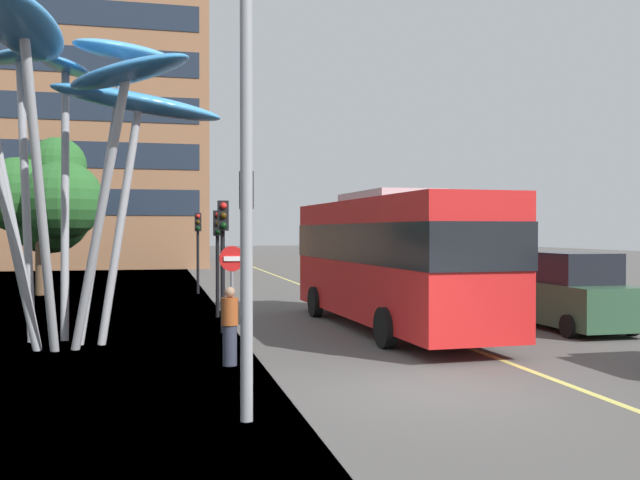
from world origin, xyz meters
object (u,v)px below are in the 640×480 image
Objects in this scene: red_bus at (389,254)px; car_parked_mid at (573,294)px; car_side_street at (411,270)px; traffic_light_island_mid at (218,240)px; leaf_sculpture at (62,76)px; street_lamp at (267,69)px; pedestrian at (230,326)px; no_entry_sign at (232,279)px; traffic_light_kerb_near at (246,224)px; traffic_light_kerb_far at (223,237)px; traffic_light_opposite at (198,235)px; car_parked_far at (465,276)px.

car_parked_mid is at bearing -14.91° from red_bus.
car_side_street is (4.52, 10.42, -1.04)m from red_bus.
car_side_street is (8.93, 6.70, -1.41)m from traffic_light_island_mid.
leaf_sculpture is (-8.37, -1.45, 4.21)m from red_bus.
street_lamp is 6.01m from pedestrian.
no_entry_sign is at bearing 88.55° from street_lamp.
pedestrian is 2.49m from no_entry_sign.
traffic_light_kerb_near is at bearing 86.58° from street_lamp.
red_bus reaches higher than car_parked_mid.
red_bus reaches higher than traffic_light_kerb_far.
car_side_street is 21.45m from street_lamp.
pedestrian is (-0.29, -16.65, -1.75)m from traffic_light_opposite.
traffic_light_kerb_near is at bearing -89.54° from traffic_light_opposite.
traffic_light_island_mid is at bearing 139.80° from red_bus.
traffic_light_opposite is 21.04m from street_lamp.
traffic_light_island_mid is (0.15, 3.45, -0.11)m from traffic_light_kerb_far.
traffic_light_opposite is 9.39m from car_side_street.
street_lamp reaches higher than no_entry_sign.
car_parked_far is at bearing 43.67° from traffic_light_kerb_near.
street_lamp is (-9.23, -13.44, 3.95)m from car_parked_far.
street_lamp is 3.37× the size of no_entry_sign.
no_entry_sign reaches higher than car_parked_mid.
street_lamp reaches higher than pedestrian.
car_parked_mid is 0.51× the size of street_lamp.
no_entry_sign reaches higher than car_side_street.
car_parked_far is at bearing 26.29° from leaf_sculpture.
traffic_light_kerb_far reaches higher than traffic_light_opposite.
car_parked_far is (8.93, 1.20, -1.35)m from traffic_light_island_mid.
traffic_light_opposite is 2.20× the size of pedestrian.
red_bus is 2.74× the size of car_side_street.
red_bus is 3.10× the size of traffic_light_opposite.
traffic_light_island_mid is 8.64m from traffic_light_opposite.
car_parked_mid is 10.16m from pedestrian.
car_parked_far is at bearing -89.94° from car_side_street.
traffic_light_kerb_far is 0.87× the size of car_parked_far.
no_entry_sign is (-9.42, -0.64, 0.60)m from car_parked_mid.
traffic_light_island_mid is at bearing -89.10° from traffic_light_opposite.
traffic_light_opposite is at bearing 89.94° from traffic_light_kerb_far.
no_entry_sign is at bearing -90.00° from traffic_light_opposite.
red_bus is 5.17m from car_parked_mid.
no_entry_sign is (0.01, -2.21, -0.98)m from traffic_light_kerb_far.
traffic_light_opposite is 0.87× the size of car_parked_far.
red_bus is at bearing 9.83° from leaf_sculpture.
car_parked_far is at bearing 44.53° from pedestrian.
traffic_light_island_mid is at bearing 89.94° from traffic_light_kerb_near.
traffic_light_kerb_far is at bearing 90.36° from no_entry_sign.
traffic_light_kerb_near is at bearing -166.02° from car_parked_mid.
leaf_sculpture reaches higher than car_side_street.
car_parked_mid is 12.67m from street_lamp.
traffic_light_kerb_near is 1.68× the size of no_entry_sign.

